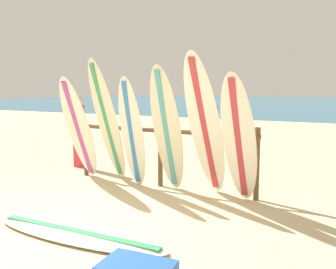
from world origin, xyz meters
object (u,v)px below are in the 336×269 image
object	(u,v)px
surfboard_leaning_center	(167,130)
surfboard_leaning_center_left	(132,133)
surfboard_leaning_far_left	(79,129)
surfboard_leaning_right	(239,140)
surfboard_leaning_center_right	(205,127)
surfboard_lying_on_sand	(77,234)
small_boat_offshore	(207,107)
surfboard_rack	(160,144)
surfboard_leaning_left	(108,122)
beachgoer_standing	(78,128)

from	to	relation	value
surfboard_leaning_center	surfboard_leaning_center_left	bearing A→B (deg)	-174.30
surfboard_leaning_far_left	surfboard_leaning_right	size ratio (longest dim) A/B	0.99
surfboard_leaning_center_left	surfboard_leaning_center_right	size ratio (longest dim) A/B	0.85
surfboard_leaning_center	surfboard_leaning_far_left	bearing A→B (deg)	-176.53
surfboard_leaning_far_left	surfboard_lying_on_sand	size ratio (longest dim) A/B	0.81
surfboard_leaning_far_left	small_boat_offshore	distance (m)	25.26
surfboard_leaning_right	surfboard_leaning_center_right	bearing A→B (deg)	178.17
surfboard_leaning_right	surfboard_lying_on_sand	xyz separation A→B (m)	(-1.35, -2.13, -0.99)
surfboard_leaning_center_left	surfboard_rack	bearing A→B (deg)	42.47
surfboard_leaning_center	surfboard_lying_on_sand	bearing A→B (deg)	-91.28
small_boat_offshore	surfboard_leaning_center	bearing A→B (deg)	-69.36
surfboard_leaning_center	surfboard_leaning_center_right	xyz separation A→B (m)	(0.74, -0.07, 0.08)
surfboard_leaning_center	surfboard_leaning_right	bearing A→B (deg)	-3.95
surfboard_leaning_left	surfboard_leaning_center_right	distance (m)	2.03
surfboard_rack	surfboard_leaning_far_left	bearing A→B (deg)	-165.98
surfboard_leaning_center	surfboard_leaning_center_right	distance (m)	0.75
surfboard_leaning_far_left	surfboard_leaning_center	xyz separation A→B (m)	(1.89, 0.11, 0.09)
surfboard_leaning_center_left	surfboard_lying_on_sand	size ratio (longest dim) A/B	0.80
surfboard_leaning_right	surfboard_leaning_center_left	bearing A→B (deg)	179.36
surfboard_leaning_far_left	beachgoer_standing	size ratio (longest dim) A/B	1.22
surfboard_rack	surfboard_leaning_center_left	world-z (taller)	surfboard_leaning_center_left
surfboard_leaning_left	small_boat_offshore	distance (m)	25.33
surfboard_rack	surfboard_leaning_left	distance (m)	1.10
beachgoer_standing	surfboard_lying_on_sand	bearing A→B (deg)	-48.16
surfboard_rack	surfboard_leaning_center_left	distance (m)	0.56
surfboard_lying_on_sand	small_boat_offshore	xyz separation A→B (m)	(-9.03, 26.31, 0.22)
beachgoer_standing	surfboard_leaning_right	bearing A→B (deg)	-12.73
surfboard_leaning_center_right	beachgoer_standing	size ratio (longest dim) A/B	1.42
surfboard_leaning_center	surfboard_leaning_left	bearing A→B (deg)	179.49
small_boat_offshore	surfboard_leaning_center_left	bearing A→B (deg)	-70.84
surfboard_leaning_right	beachgoer_standing	size ratio (longest dim) A/B	1.23
surfboard_leaning_left	surfboard_leaning_center_right	size ratio (longest dim) A/B	0.99
surfboard_leaning_center_left	surfboard_leaning_right	xyz separation A→B (m)	(1.98, -0.02, 0.01)
surfboard_rack	surfboard_leaning_center_left	xyz separation A→B (m)	(-0.38, -0.35, 0.22)
surfboard_leaning_center	surfboard_leaning_center_right	size ratio (longest dim) A/B	0.93
surfboard_leaning_left	surfboard_lying_on_sand	size ratio (longest dim) A/B	0.93
beachgoer_standing	small_boat_offshore	size ratio (longest dim) A/B	0.69
surfboard_leaning_far_left	surfboard_leaning_center	distance (m)	1.90
surfboard_leaning_far_left	surfboard_lying_on_sand	distance (m)	2.96
surfboard_leaning_far_left	beachgoer_standing	bearing A→B (deg)	133.18
surfboard_leaning_far_left	surfboard_leaning_center_right	bearing A→B (deg)	0.93
surfboard_leaning_center_right	surfboard_leaning_right	world-z (taller)	surfboard_leaning_center_right
surfboard_rack	small_boat_offshore	size ratio (longest dim) A/B	1.53
surfboard_lying_on_sand	surfboard_leaning_right	bearing A→B (deg)	57.50
surfboard_leaning_center_left	surfboard_leaning_center	size ratio (longest dim) A/B	0.92
surfboard_leaning_center_left	surfboard_leaning_center	bearing A→B (deg)	5.70
surfboard_rack	small_boat_offshore	distance (m)	25.38
surfboard_rack	small_boat_offshore	xyz separation A→B (m)	(-8.78, 23.81, -0.54)
surfboard_leaning_left	small_boat_offshore	bearing A→B (deg)	107.92
surfboard_lying_on_sand	surfboard_leaning_center	bearing A→B (deg)	88.72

